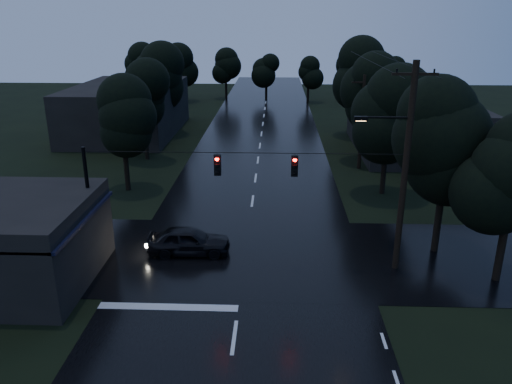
{
  "coord_description": "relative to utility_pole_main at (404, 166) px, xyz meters",
  "views": [
    {
      "loc": [
        1.51,
        -11.27,
        11.83
      ],
      "look_at": [
        0.5,
        13.45,
        3.0
      ],
      "focal_mm": 35.0,
      "sensor_mm": 36.0,
      "label": 1
    }
  ],
  "objects": [
    {
      "name": "tree_left_a",
      "position": [
        -16.41,
        11.0,
        -0.02
      ],
      "size": [
        3.92,
        3.92,
        8.26
      ],
      "color": "black",
      "rests_on": "ground"
    },
    {
      "name": "utility_pole_far",
      "position": [
        0.89,
        17.0,
        -1.38
      ],
      "size": [
        2.0,
        0.3,
        7.5
      ],
      "color": "black",
      "rests_on": "ground"
    },
    {
      "name": "building_far_left",
      "position": [
        -21.41,
        29.0,
        -2.76
      ],
      "size": [
        10.0,
        16.0,
        5.0
      ],
      "primitive_type": "cube",
      "color": "black",
      "rests_on": "ground"
    },
    {
      "name": "span_signals",
      "position": [
        -6.85,
        -0.01,
        -0.01
      ],
      "size": [
        15.0,
        0.37,
        1.12
      ],
      "color": "black",
      "rests_on": "ground"
    },
    {
      "name": "tree_right_c",
      "position": [
        2.79,
        29.0,
        1.11
      ],
      "size": [
        4.76,
        4.76,
        10.03
      ],
      "color": "black",
      "rests_on": "ground"
    },
    {
      "name": "cross_street",
      "position": [
        -7.41,
        1.0,
        -5.26
      ],
      "size": [
        60.0,
        9.0,
        0.02
      ],
      "primitive_type": "cube",
      "color": "black",
      "rests_on": "ground"
    },
    {
      "name": "car",
      "position": [
        -10.35,
        1.16,
        -4.53
      ],
      "size": [
        4.31,
        1.85,
        1.45
      ],
      "primitive_type": "imported",
      "rotation": [
        0.0,
        0.0,
        1.6
      ],
      "color": "black",
      "rests_on": "ground"
    },
    {
      "name": "utility_pole_main",
      "position": [
        0.0,
        0.0,
        0.0
      ],
      "size": [
        3.5,
        0.3,
        10.0
      ],
      "color": "black",
      "rests_on": "ground"
    },
    {
      "name": "tree_left_c",
      "position": [
        -17.61,
        29.0,
        0.74
      ],
      "size": [
        4.48,
        4.48,
        9.44
      ],
      "color": "black",
      "rests_on": "ground"
    },
    {
      "name": "tree_right_b",
      "position": [
        2.19,
        19.0,
        0.74
      ],
      "size": [
        4.48,
        4.48,
        9.44
      ],
      "color": "black",
      "rests_on": "ground"
    },
    {
      "name": "main_road",
      "position": [
        -7.41,
        19.0,
        -5.26
      ],
      "size": [
        12.0,
        120.0,
        0.02
      ],
      "primitive_type": "cube",
      "color": "black",
      "rests_on": "ground"
    },
    {
      "name": "tree_left_b",
      "position": [
        -17.01,
        19.0,
        0.36
      ],
      "size": [
        4.2,
        4.2,
        8.85
      ],
      "color": "black",
      "rests_on": "ground"
    },
    {
      "name": "tree_right_a",
      "position": [
        1.59,
        11.0,
        0.36
      ],
      "size": [
        4.2,
        4.2,
        8.85
      ],
      "color": "black",
      "rests_on": "ground"
    },
    {
      "name": "anchor_pole_left",
      "position": [
        -14.91,
        0.0,
        -2.26
      ],
      "size": [
        0.18,
        0.18,
        6.0
      ],
      "primitive_type": "cylinder",
      "color": "black",
      "rests_on": "ground"
    },
    {
      "name": "tree_corner_near",
      "position": [
        2.59,
        2.0,
        0.74
      ],
      "size": [
        4.48,
        4.48,
        9.44
      ],
      "color": "black",
      "rests_on": "ground"
    },
    {
      "name": "building_far_right",
      "position": [
        6.59,
        23.0,
        -3.06
      ],
      "size": [
        10.0,
        14.0,
        4.4
      ],
      "primitive_type": "cube",
      "color": "black",
      "rests_on": "ground"
    }
  ]
}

